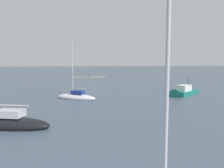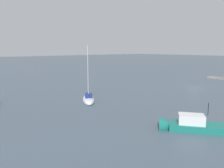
{
  "view_description": "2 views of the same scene",
  "coord_description": "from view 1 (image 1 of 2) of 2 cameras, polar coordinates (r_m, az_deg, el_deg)",
  "views": [
    {
      "loc": [
        5.34,
        66.04,
        6.31
      ],
      "look_at": [
        -2.38,
        19.48,
        1.56
      ],
      "focal_mm": 35.44,
      "sensor_mm": 36.0,
      "label": 1
    },
    {
      "loc": [
        -27.77,
        50.67,
        9.7
      ],
      "look_at": [
        4.71,
        23.2,
        2.75
      ],
      "focal_mm": 34.95,
      "sensor_mm": 36.0,
      "label": 2
    }
  ],
  "objects": [
    {
      "name": "ground_plane",
      "position": [
        66.55,
        -4.77,
        0.29
      ],
      "size": [
        500.0,
        500.0,
        0.0
      ],
      "primitive_type": "plane",
      "color": "#475666"
    },
    {
      "name": "seawall_pier",
      "position": [
        86.38,
        -5.85,
        1.72
      ],
      "size": [
        12.3,
        1.99,
        0.58
      ],
      "color": "gray",
      "rests_on": "ground_plane"
    },
    {
      "name": "person_seated_brown_left",
      "position": [
        86.15,
        -5.78,
        2.07
      ],
      "size": [
        0.45,
        0.64,
        0.73
      ],
      "rotation": [
        0.0,
        0.0,
        0.13
      ],
      "color": "#1E2333",
      "rests_on": "seawall_pier"
    },
    {
      "name": "umbrella_open_navy",
      "position": [
        86.24,
        -5.8,
        2.64
      ],
      "size": [
        1.12,
        1.12,
        1.25
      ],
      "color": "black",
      "rests_on": "seawall_pier"
    },
    {
      "name": "sailboat_black_mid",
      "position": [
        23.88,
        -25.51,
        -9.06
      ],
      "size": [
        9.1,
        4.97,
        13.04
      ],
      "rotation": [
        0.0,
        0.0,
        4.41
      ],
      "color": "black",
      "rests_on": "ground_plane"
    },
    {
      "name": "sailboat_white_far",
      "position": [
        38.06,
        -9.25,
        -3.31
      ],
      "size": [
        7.34,
        5.63,
        10.69
      ],
      "rotation": [
        0.0,
        0.0,
        4.16
      ],
      "color": "silver",
      "rests_on": "ground_plane"
    },
    {
      "name": "motorboat_teal_near",
      "position": [
        43.57,
        17.72,
        -2.24
      ],
      "size": [
        7.71,
        6.65,
        4.4
      ],
      "rotation": [
        0.0,
        0.0,
        5.36
      ],
      "color": "#197266",
      "rests_on": "ground_plane"
    }
  ]
}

